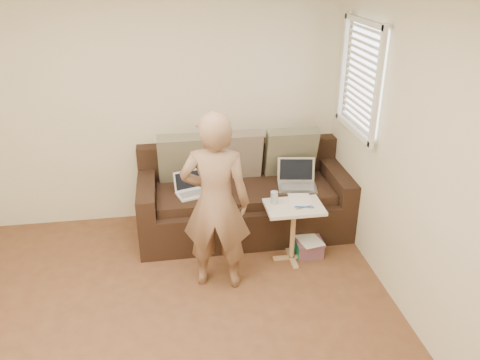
{
  "coord_description": "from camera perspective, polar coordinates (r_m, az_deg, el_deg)",
  "views": [
    {
      "loc": [
        0.16,
        -2.67,
        2.75
      ],
      "look_at": [
        0.8,
        1.4,
        0.78
      ],
      "focal_mm": 35.68,
      "sensor_mm": 36.0,
      "label": 1
    }
  ],
  "objects": [
    {
      "name": "laptop_silver",
      "position": [
        5.02,
        6.87,
        -0.98
      ],
      "size": [
        0.44,
        0.35,
        0.26
      ],
      "primitive_type": null,
      "rotation": [
        0.0,
        0.0,
        -0.17
      ],
      "color": "#B7BABC",
      "rests_on": "sofa"
    },
    {
      "name": "wall_back",
      "position": [
        5.13,
        -10.49,
        8.72
      ],
      "size": [
        4.0,
        0.0,
        4.0
      ],
      "primitive_type": "plane",
      "rotation": [
        1.57,
        0.0,
        0.0
      ],
      "color": "beige",
      "rests_on": "ground"
    },
    {
      "name": "side_table",
      "position": [
        4.67,
        6.32,
        -6.26
      ],
      "size": [
        0.54,
        0.38,
        0.59
      ],
      "primitive_type": null,
      "color": "silver",
      "rests_on": "ground"
    },
    {
      "name": "pillow_right",
      "position": [
        5.21,
        6.08,
        3.32
      ],
      "size": [
        0.55,
        0.28,
        0.57
      ],
      "primitive_type": null,
      "rotation": [
        0.26,
        0.0,
        0.0
      ],
      "color": "#68644D",
      "rests_on": "sofa"
    },
    {
      "name": "pillow_mid",
      "position": [
        5.1,
        -0.49,
        2.98
      ],
      "size": [
        0.55,
        0.27,
        0.57
      ],
      "primitive_type": null,
      "rotation": [
        0.24,
        0.0,
        0.0
      ],
      "color": "#6E5D4E",
      "rests_on": "sofa"
    },
    {
      "name": "sofa",
      "position": [
        5.07,
        0.46,
        -1.74
      ],
      "size": [
        2.2,
        0.95,
        0.85
      ],
      "primitive_type": null,
      "color": "black",
      "rests_on": "ground"
    },
    {
      "name": "scissors",
      "position": [
        4.49,
        7.7,
        -3.24
      ],
      "size": [
        0.2,
        0.15,
        0.02
      ],
      "primitive_type": null,
      "rotation": [
        0.0,
        0.0,
        0.34
      ],
      "color": "silver",
      "rests_on": "side_table"
    },
    {
      "name": "striped_box",
      "position": [
        4.87,
        8.18,
        -7.87
      ],
      "size": [
        0.27,
        0.27,
        0.17
      ],
      "primitive_type": null,
      "color": "#C41D5B",
      "rests_on": "ground"
    },
    {
      "name": "window_blinds",
      "position": [
        4.66,
        14.23,
        11.77
      ],
      "size": [
        0.12,
        0.88,
        1.08
      ],
      "primitive_type": null,
      "color": "white",
      "rests_on": "wall_right"
    },
    {
      "name": "laptop_white",
      "position": [
        4.87,
        -5.65,
        -1.79
      ],
      "size": [
        0.36,
        0.31,
        0.23
      ],
      "primitive_type": null,
      "rotation": [
        0.0,
        0.0,
        0.3
      ],
      "color": "white",
      "rests_on": "sofa"
    },
    {
      "name": "drinking_glass",
      "position": [
        4.52,
        4.12,
        -2.11
      ],
      "size": [
        0.07,
        0.07,
        0.12
      ],
      "primitive_type": null,
      "color": "silver",
      "rests_on": "side_table"
    },
    {
      "name": "person",
      "position": [
        4.06,
        -2.93,
        -2.77
      ],
      "size": [
        0.68,
        0.53,
        1.64
      ],
      "primitive_type": "imported",
      "rotation": [
        0.0,
        0.0,
        2.92
      ],
      "color": "brown",
      "rests_on": "ground"
    },
    {
      "name": "paper_on_table",
      "position": [
        4.62,
        7.2,
        -2.45
      ],
      "size": [
        0.25,
        0.33,
        0.0
      ],
      "primitive_type": null,
      "rotation": [
        0.0,
        0.0,
        -0.14
      ],
      "color": "white",
      "rests_on": "side_table"
    },
    {
      "name": "wall_right",
      "position": [
        3.55,
        23.29,
        -0.75
      ],
      "size": [
        0.0,
        4.5,
        4.5
      ],
      "primitive_type": "plane",
      "rotation": [
        1.57,
        0.0,
        -1.57
      ],
      "color": "beige",
      "rests_on": "ground"
    },
    {
      "name": "pillow_left",
      "position": [
        5.06,
        -6.66,
        2.58
      ],
      "size": [
        0.55,
        0.29,
        0.57
      ],
      "primitive_type": null,
      "rotation": [
        0.28,
        0.0,
        0.0
      ],
      "color": "#68644D",
      "rests_on": "sofa"
    }
  ]
}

